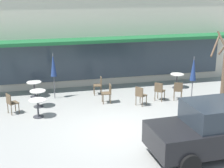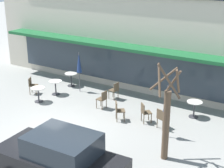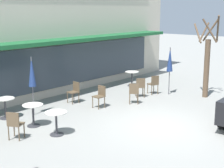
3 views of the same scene
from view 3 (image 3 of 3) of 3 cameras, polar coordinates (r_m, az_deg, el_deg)
ground_plane at (r=11.88m, az=8.36°, el=-6.91°), size 80.00×80.00×0.00m
cafe_table_near_wall at (r=10.93m, az=-9.25°, el=-5.82°), size 0.70×0.70×0.76m
cafe_table_streetside at (r=17.73m, az=3.33°, el=1.31°), size 0.70×0.70×0.76m
cafe_table_by_tree at (r=12.99m, az=-17.35°, el=-3.31°), size 0.70×0.70×0.76m
cafe_table_mid_patio at (r=11.89m, az=-12.99°, el=-4.48°), size 0.70×0.70×0.76m
patio_umbrella_green_folded at (r=15.95m, az=9.60°, el=3.99°), size 0.28×0.28×2.20m
patio_umbrella_cream_folded at (r=12.92m, az=-13.18°, el=1.92°), size 0.28×0.28×2.20m
cafe_chair_0 at (r=15.45m, az=4.71°, el=-0.31°), size 0.57×0.57×0.89m
cafe_chair_1 at (r=14.58m, az=-6.27°, el=-1.10°), size 0.44×0.44×0.89m
cafe_chair_2 at (r=13.79m, az=-2.02°, el=-1.82°), size 0.43×0.43×0.89m
cafe_chair_3 at (r=10.81m, az=-15.87°, el=-6.28°), size 0.54×0.54×0.89m
cafe_chair_4 at (r=14.35m, az=3.66°, el=-1.27°), size 0.56×0.56×0.89m
cafe_chair_5 at (r=16.08m, az=6.96°, el=0.14°), size 0.52×0.52×0.89m
street_tree at (r=15.82m, az=15.50°, el=3.67°), size 1.27×1.28×3.66m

